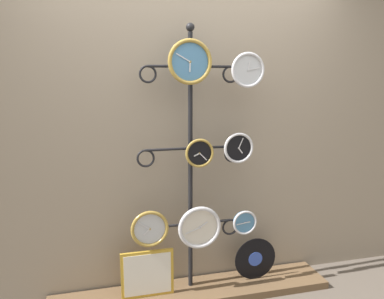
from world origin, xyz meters
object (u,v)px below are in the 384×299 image
clock_top_center (190,62)px  clock_middle_right (238,148)px  clock_bottom_right (245,222)px  clock_bottom_left (150,229)px  clock_top_right (248,70)px  vinyl_record (255,259)px  clock_middle_center (199,153)px  display_stand (190,201)px  picture_frame (148,274)px  clock_bottom_center (199,227)px

clock_top_center → clock_middle_right: 0.73m
clock_middle_right → clock_bottom_right: clock_middle_right is taller
clock_bottom_right → clock_bottom_left: bearing=179.1°
clock_top_right → vinyl_record: clock_top_right is taller
clock_top_right → clock_middle_center: clock_top_right is taller
clock_top_right → display_stand: bearing=166.9°
vinyl_record → clock_middle_center: bearing=-172.4°
display_stand → clock_top_center: bearing=-105.7°
clock_top_right → picture_frame: 1.68m
clock_middle_center → vinyl_record: (0.50, 0.07, -0.92)m
clock_middle_right → vinyl_record: size_ratio=0.66×
clock_bottom_left → clock_bottom_center: 0.37m
clock_bottom_right → clock_top_center: bearing=177.5°
clock_top_center → clock_bottom_center: bearing=-28.8°
clock_bottom_right → clock_top_right: bearing=114.0°
clock_middle_right → clock_bottom_left: size_ratio=0.84×
clock_middle_right → clock_bottom_left: (-0.68, -0.01, -0.57)m
vinyl_record → clock_top_right: bearing=-158.5°
display_stand → clock_top_center: display_stand is taller
clock_bottom_right → clock_middle_center: bearing=-179.6°
clock_bottom_center → picture_frame: (-0.39, 0.05, -0.35)m
vinyl_record → clock_bottom_center: bearing=-170.9°
display_stand → clock_top_right: (0.40, -0.09, 0.98)m
clock_top_center → vinyl_record: clock_top_center is taller
clock_bottom_center → vinyl_record: 0.62m
clock_top_right → clock_bottom_left: 1.35m
clock_bottom_right → vinyl_record: clock_bottom_right is taller
picture_frame → clock_bottom_center: bearing=-6.7°
clock_bottom_left → vinyl_record: clock_bottom_left is taller
clock_bottom_right → clock_bottom_center: bearing=-177.5°
clock_top_center → vinyl_record: size_ratio=0.89×
display_stand → clock_middle_center: 0.41m
clock_bottom_left → clock_bottom_right: clock_bottom_left is taller
display_stand → clock_bottom_center: size_ratio=6.29×
clock_top_center → clock_bottom_center: clock_top_center is taller
clock_middle_right → picture_frame: clock_middle_right is taller
clock_middle_right → picture_frame: (-0.70, 0.00, -0.93)m
clock_bottom_center → vinyl_record: clock_bottom_center is taller
vinyl_record → picture_frame: 0.89m
clock_top_center → clock_bottom_left: clock_top_center is taller
clock_middle_center → vinyl_record: size_ratio=0.60×
clock_top_center → picture_frame: size_ratio=0.80×
clock_bottom_left → clock_middle_right: bearing=1.2°
clock_middle_center → clock_bottom_center: size_ratio=0.65×
display_stand → clock_bottom_right: display_stand is taller
clock_top_right → clock_bottom_center: (-0.36, -0.03, -1.15)m
clock_top_center → vinyl_record: (0.56, 0.04, -1.56)m
clock_top_right → clock_middle_center: size_ratio=1.20×
clock_bottom_right → picture_frame: clock_bottom_right is taller
clock_middle_center → clock_bottom_right: size_ratio=1.09×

